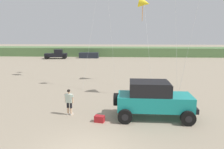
{
  "coord_description": "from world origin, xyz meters",
  "views": [
    {
      "loc": [
        1.65,
        -8.3,
        4.97
      ],
      "look_at": [
        0.82,
        5.39,
        2.46
      ],
      "focal_mm": 34.51,
      "sensor_mm": 36.0,
      "label": 1
    }
  ],
  "objects": [
    {
      "name": "distant_pickup",
      "position": [
        -13.04,
        37.09,
        0.94
      ],
      "size": [
        4.83,
        3.0,
        1.98
      ],
      "color": "black",
      "rests_on": "ground_plane"
    },
    {
      "name": "jeep",
      "position": [
        3.39,
        4.31,
        1.2
      ],
      "size": [
        4.87,
        2.44,
        2.26
      ],
      "color": "teal",
      "rests_on": "ground_plane"
    },
    {
      "name": "dune_ridge",
      "position": [
        -4.98,
        45.13,
        1.01
      ],
      "size": [
        90.0,
        7.72,
        2.02
      ],
      "primitive_type": "cube",
      "color": "#567A47",
      "rests_on": "ground_plane"
    },
    {
      "name": "cooler_box",
      "position": [
        0.21,
        3.45,
        0.19
      ],
      "size": [
        0.63,
        0.47,
        0.38
      ],
      "primitive_type": "cube",
      "rotation": [
        0.0,
        0.0,
        -0.22
      ],
      "color": "#B21E23",
      "rests_on": "ground_plane"
    },
    {
      "name": "kite_green_box",
      "position": [
        3.53,
        14.57,
        8.2
      ],
      "size": [
        1.31,
        6.48,
        8.99
      ],
      "color": "yellow",
      "rests_on": "ground_plane"
    },
    {
      "name": "person_watching",
      "position": [
        -1.82,
        4.48,
        0.94
      ],
      "size": [
        0.61,
        0.39,
        1.67
      ],
      "color": "#DBB28E",
      "rests_on": "ground_plane"
    },
    {
      "name": "distant_sedan",
      "position": [
        -6.32,
        38.84,
        0.6
      ],
      "size": [
        4.2,
        1.7,
        1.2
      ],
      "primitive_type": "cube",
      "rotation": [
        0.0,
        0.0,
        0.0
      ],
      "color": "#1E232D",
      "rests_on": "ground_plane"
    }
  ]
}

